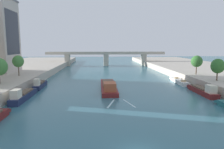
{
  "coord_description": "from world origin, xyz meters",
  "views": [
    {
      "loc": [
        -4.13,
        -19.67,
        11.4
      ],
      "look_at": [
        0.0,
        44.08,
        2.34
      ],
      "focal_mm": 32.4,
      "sensor_mm": 36.0,
      "label": 1
    }
  ],
  "objects": [
    {
      "name": "quay_right",
      "position": [
        40.27,
        55.0,
        1.3
      ],
      "size": [
        36.0,
        170.0,
        2.59
      ],
      "primitive_type": "cube",
      "color": "#B7AD9E",
      "rests_on": "ground"
    },
    {
      "name": "barge_midriver",
      "position": [
        -1.67,
        32.48,
        0.85
      ],
      "size": [
        3.89,
        20.67,
        2.9
      ],
      "color": "maroon",
      "rests_on": "ground"
    },
    {
      "name": "bridge_far",
      "position": [
        0.0,
        98.32,
        5.2
      ],
      "size": [
        68.54,
        4.4,
        8.02
      ],
      "color": "#ADA899",
      "rests_on": "ground"
    },
    {
      "name": "moored_boat_left_near",
      "position": [
        -20.36,
        35.91,
        0.91
      ],
      "size": [
        2.15,
        10.11,
        2.97
      ],
      "color": "#1E284C",
      "rests_on": "ground"
    },
    {
      "name": "wake_behind_barge",
      "position": [
        -0.0,
        19.25,
        0.01
      ],
      "size": [
        5.6,
        5.87,
        0.03
      ],
      "color": "#A5D1DB",
      "rests_on": "ground"
    },
    {
      "name": "moored_boat_right_near",
      "position": [
        20.57,
        40.44,
        0.55
      ],
      "size": [
        2.58,
        12.69,
        2.15
      ],
      "color": "silver",
      "rests_on": "ground"
    },
    {
      "name": "tree_left_third",
      "position": [
        -27.92,
        41.39,
        6.89
      ],
      "size": [
        3.22,
        3.22,
        6.07
      ],
      "color": "brown",
      "rests_on": "quay_left"
    },
    {
      "name": "moored_boat_right_gap_after",
      "position": [
        20.51,
        25.79,
        0.88
      ],
      "size": [
        2.62,
        12.59,
        2.88
      ],
      "color": "maroon",
      "rests_on": "ground"
    },
    {
      "name": "tree_right_distant",
      "position": [
        26.03,
        29.58,
        6.31
      ],
      "size": [
        3.39,
        3.39,
        5.61
      ],
      "color": "brown",
      "rests_on": "quay_right"
    },
    {
      "name": "tree_right_midway",
      "position": [
        26.09,
        40.9,
        6.65
      ],
      "size": [
        3.44,
        3.44,
        5.86
      ],
      "color": "brown",
      "rests_on": "quay_right"
    },
    {
      "name": "moored_boat_left_lone",
      "position": [
        -20.33,
        23.48,
        0.93
      ],
      "size": [
        2.03,
        12.46,
        2.98
      ],
      "color": "#1E284C",
      "rests_on": "ground"
    }
  ]
}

